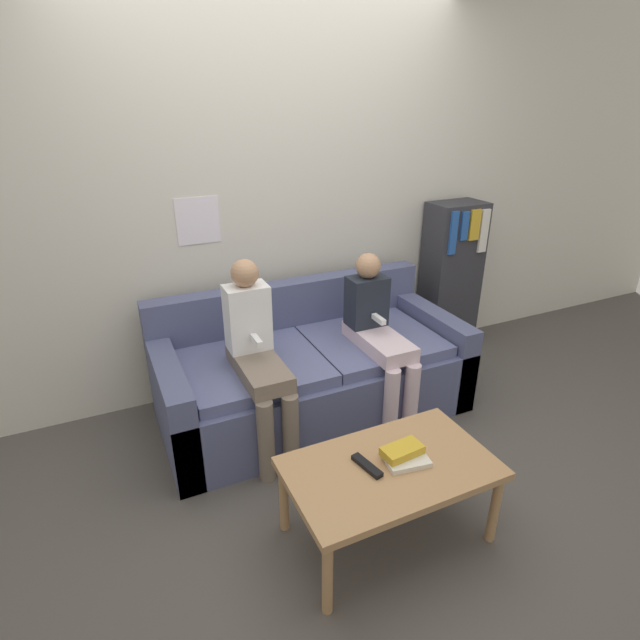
{
  "coord_description": "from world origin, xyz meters",
  "views": [
    {
      "loc": [
        -1.13,
        -1.99,
        1.9
      ],
      "look_at": [
        0.0,
        0.42,
        0.7
      ],
      "focal_mm": 28.0,
      "sensor_mm": 36.0,
      "label": 1
    }
  ],
  "objects_px": {
    "person_right": "(378,332)",
    "tv_remote": "(367,466)",
    "couch": "(311,372)",
    "coffee_table": "(390,473)",
    "bookshelf": "(450,278)",
    "person_left": "(257,353)"
  },
  "relations": [
    {
      "from": "person_right",
      "to": "tv_remote",
      "type": "relative_size",
      "value": 5.94
    },
    {
      "from": "couch",
      "to": "tv_remote",
      "type": "bearing_deg",
      "value": -101.15
    },
    {
      "from": "coffee_table",
      "to": "bookshelf",
      "type": "relative_size",
      "value": 0.78
    },
    {
      "from": "tv_remote",
      "to": "bookshelf",
      "type": "distance_m",
      "value": 2.12
    },
    {
      "from": "coffee_table",
      "to": "person_right",
      "type": "xyz_separation_m",
      "value": [
        0.46,
        0.89,
        0.22
      ]
    },
    {
      "from": "person_left",
      "to": "tv_remote",
      "type": "xyz_separation_m",
      "value": [
        0.21,
        -0.87,
        -0.19
      ]
    },
    {
      "from": "couch",
      "to": "person_right",
      "type": "bearing_deg",
      "value": -31.24
    },
    {
      "from": "couch",
      "to": "bookshelf",
      "type": "bearing_deg",
      "value": 14.7
    },
    {
      "from": "couch",
      "to": "person_right",
      "type": "distance_m",
      "value": 0.51
    },
    {
      "from": "person_right",
      "to": "bookshelf",
      "type": "height_order",
      "value": "bookshelf"
    },
    {
      "from": "coffee_table",
      "to": "bookshelf",
      "type": "xyz_separation_m",
      "value": [
        1.46,
        1.46,
        0.24
      ]
    },
    {
      "from": "person_right",
      "to": "bookshelf",
      "type": "distance_m",
      "value": 1.15
    },
    {
      "from": "bookshelf",
      "to": "person_right",
      "type": "bearing_deg",
      "value": -150.27
    },
    {
      "from": "couch",
      "to": "bookshelf",
      "type": "height_order",
      "value": "bookshelf"
    },
    {
      "from": "couch",
      "to": "person_right",
      "type": "height_order",
      "value": "person_right"
    },
    {
      "from": "person_left",
      "to": "bookshelf",
      "type": "xyz_separation_m",
      "value": [
        1.77,
        0.56,
        -0.01
      ]
    },
    {
      "from": "coffee_table",
      "to": "person_right",
      "type": "relative_size",
      "value": 0.89
    },
    {
      "from": "tv_remote",
      "to": "person_left",
      "type": "bearing_deg",
      "value": 91.66
    },
    {
      "from": "coffee_table",
      "to": "person_right",
      "type": "height_order",
      "value": "person_right"
    },
    {
      "from": "couch",
      "to": "bookshelf",
      "type": "xyz_separation_m",
      "value": [
        1.35,
        0.35,
        0.32
      ]
    },
    {
      "from": "couch",
      "to": "coffee_table",
      "type": "bearing_deg",
      "value": -95.56
    },
    {
      "from": "person_left",
      "to": "tv_remote",
      "type": "bearing_deg",
      "value": -76.68
    }
  ]
}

